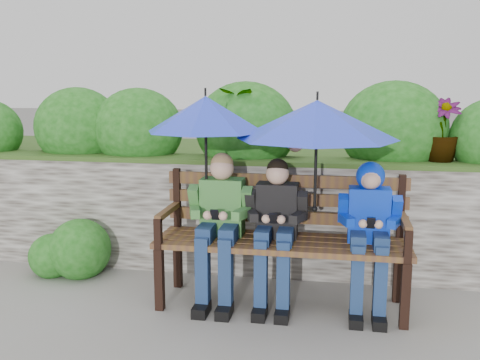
% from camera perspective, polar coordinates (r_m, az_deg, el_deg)
% --- Properties ---
extents(ground, '(60.00, 60.00, 0.00)m').
position_cam_1_polar(ground, '(4.28, -0.24, -12.85)').
color(ground, gray).
rests_on(ground, ground).
extents(garden_backdrop, '(8.00, 2.87, 1.83)m').
position_cam_1_polar(garden_backdrop, '(5.60, 2.46, -0.39)').
color(garden_backdrop, '#49413A').
rests_on(garden_backdrop, ground).
extents(park_bench, '(1.90, 0.56, 1.00)m').
position_cam_1_polar(park_bench, '(4.12, 4.56, -5.41)').
color(park_bench, black).
rests_on(park_bench, ground).
extents(boy_left, '(0.49, 0.57, 1.16)m').
position_cam_1_polar(boy_left, '(4.08, -2.16, -4.21)').
color(boy_left, '#3D8A40').
rests_on(boy_left, ground).
extents(boy_middle, '(0.47, 0.54, 1.13)m').
position_cam_1_polar(boy_middle, '(4.02, 3.83, -4.66)').
color(boy_middle, black).
rests_on(boy_middle, ground).
extents(boy_right, '(0.45, 0.55, 1.12)m').
position_cam_1_polar(boy_right, '(4.01, 13.63, -4.45)').
color(boy_right, '#1127C1').
rests_on(boy_right, ground).
extents(umbrella_left, '(0.90, 0.90, 0.91)m').
position_cam_1_polar(umbrella_left, '(4.04, -3.69, 7.04)').
color(umbrella_left, blue).
rests_on(umbrella_left, ground).
extents(umbrella_right, '(1.17, 1.17, 0.87)m').
position_cam_1_polar(umbrella_right, '(3.85, 8.20, 6.37)').
color(umbrella_right, blue).
rests_on(umbrella_right, ground).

